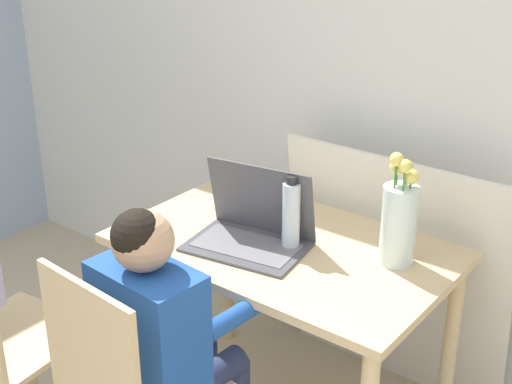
{
  "coord_description": "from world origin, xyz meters",
  "views": [
    {
      "loc": [
        1.06,
        -0.03,
        1.8
      ],
      "look_at": [
        -0.21,
        1.61,
        0.91
      ],
      "focal_mm": 50.0,
      "sensor_mm": 36.0,
      "label": 1
    }
  ],
  "objects_px": {
    "person_seated": "(164,331)",
    "laptop": "(253,227)",
    "flower_vase": "(399,219)",
    "water_bottle": "(291,215)"
  },
  "relations": [
    {
      "from": "laptop",
      "to": "person_seated",
      "type": "bearing_deg",
      "value": -93.91
    },
    {
      "from": "laptop",
      "to": "water_bottle",
      "type": "relative_size",
      "value": 1.64
    },
    {
      "from": "flower_vase",
      "to": "water_bottle",
      "type": "distance_m",
      "value": 0.34
    },
    {
      "from": "person_seated",
      "to": "laptop",
      "type": "distance_m",
      "value": 0.48
    },
    {
      "from": "laptop",
      "to": "flower_vase",
      "type": "xyz_separation_m",
      "value": [
        0.43,
        0.17,
        0.09
      ]
    },
    {
      "from": "person_seated",
      "to": "water_bottle",
      "type": "xyz_separation_m",
      "value": [
        0.07,
        0.51,
        0.19
      ]
    },
    {
      "from": "laptop",
      "to": "water_bottle",
      "type": "distance_m",
      "value": 0.14
    },
    {
      "from": "person_seated",
      "to": "flower_vase",
      "type": "bearing_deg",
      "value": -117.17
    },
    {
      "from": "laptop",
      "to": "flower_vase",
      "type": "relative_size",
      "value": 1.13
    },
    {
      "from": "flower_vase",
      "to": "water_bottle",
      "type": "bearing_deg",
      "value": -158.33
    }
  ]
}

